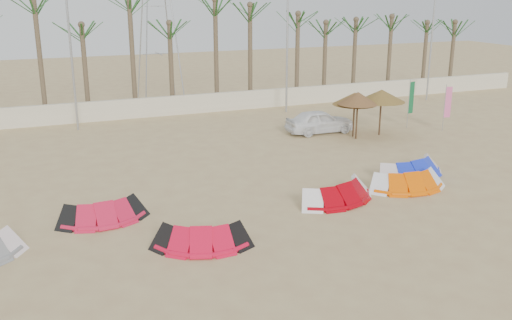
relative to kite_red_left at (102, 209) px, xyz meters
name	(u,v)px	position (x,y,z in m)	size (l,w,h in m)	color
ground	(323,245)	(6.57, -5.06, -0.42)	(120.00, 120.00, 0.00)	tan
boundary_wall	(167,106)	(6.57, 16.94, 0.23)	(60.00, 0.30, 1.30)	beige
palm_line	(167,17)	(7.24, 18.44, 6.03)	(52.00, 4.00, 7.70)	brown
lamp_b	(70,33)	(0.61, 14.94, 5.35)	(1.25, 0.14, 11.00)	#A5A8AD
lamp_c	(288,27)	(14.61, 14.94, 5.35)	(1.25, 0.14, 11.00)	#A5A8AD
lamp_d	(433,23)	(26.61, 14.94, 5.35)	(1.25, 0.14, 11.00)	#A5A8AD
pylon	(161,99)	(7.57, 22.94, -0.42)	(3.00, 3.00, 14.00)	#A5A8AD
kite_red_left	(102,209)	(0.00, 0.00, 0.00)	(3.30, 1.72, 0.90)	red
kite_red_mid	(199,233)	(2.70, -3.47, 0.00)	(3.56, 2.36, 0.90)	red
kite_red_right	(334,189)	(9.06, -1.41, 0.00)	(3.90, 2.39, 0.90)	#A1000A
kite_orange	(404,178)	(12.55, -1.31, 0.00)	(3.50, 1.80, 0.90)	#F95D00
kite_blue	(408,166)	(13.82, 0.13, 0.00)	(3.81, 2.07, 0.90)	#192FD9
parasol_left	(358,98)	(15.10, 6.67, 1.94)	(2.25, 2.25, 2.71)	#4C331E
parasol_mid	(355,99)	(15.23, 7.20, 1.81)	(2.56, 2.56, 2.59)	#4C331E
parasol_right	(382,96)	(16.86, 6.94, 1.91)	(2.74, 2.74, 2.69)	#4C331E
flag_pink	(447,103)	(21.08, 6.27, 1.27)	(0.45, 0.08, 2.84)	#A5A8AD
flag_green	(411,99)	(19.65, 7.82, 1.36)	(0.45, 0.11, 3.00)	#A5A8AD
car	(320,121)	(13.84, 8.71, 0.28)	(1.65, 4.09, 1.39)	white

